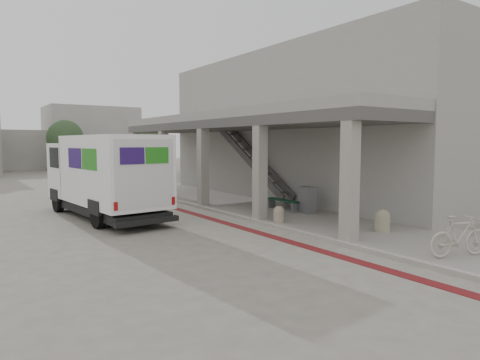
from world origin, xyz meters
TOP-DOWN VIEW (x-y plane):
  - ground at (0.00, 0.00)m, footprint 120.00×120.00m
  - bike_lane_stripe at (1.00, 2.00)m, footprint 0.35×40.00m
  - sidewalk at (4.00, 0.00)m, footprint 4.40×28.00m
  - transit_building at (6.83, 4.50)m, footprint 7.60×17.00m
  - tree_mid at (2.00, 30.00)m, footprint 3.20×3.20m
  - tree_right at (10.00, 29.00)m, footprint 3.20×3.20m
  - fedex_truck at (-2.06, 4.47)m, footprint 2.79×7.19m
  - bench at (4.01, 1.54)m, footprint 0.39×1.72m
  - bollard_near at (3.84, -3.25)m, footprint 0.44×0.44m
  - bollard_far at (2.21, -0.41)m, footprint 0.36×0.36m
  - utility_cabinet at (4.30, 0.46)m, footprint 0.51×0.64m
  - bicycle_cream at (2.92, -6.07)m, footprint 1.68×0.92m

SIDE VIEW (x-z plane):
  - ground at x=0.00m, z-range 0.00..0.00m
  - bike_lane_stripe at x=1.00m, z-range 0.00..0.01m
  - sidewalk at x=4.00m, z-range 0.00..0.12m
  - bollard_far at x=2.21m, z-range 0.12..0.66m
  - bench at x=4.01m, z-range 0.21..0.61m
  - bollard_near at x=3.84m, z-range 0.12..0.78m
  - bicycle_cream at x=2.92m, z-range 0.12..1.09m
  - utility_cabinet at x=4.30m, z-range 0.12..1.11m
  - fedex_truck at x=-2.06m, z-range 0.10..3.10m
  - tree_mid at x=2.00m, z-range 0.78..5.58m
  - tree_right at x=10.00m, z-range 0.78..5.58m
  - transit_building at x=6.83m, z-range -0.10..6.90m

